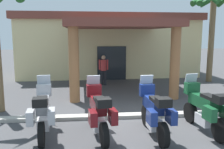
{
  "coord_description": "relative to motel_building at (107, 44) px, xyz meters",
  "views": [
    {
      "loc": [
        -1.41,
        -7.64,
        2.85
      ],
      "look_at": [
        -0.47,
        2.37,
        1.2
      ],
      "focal_mm": 39.61,
      "sensor_mm": 36.0,
      "label": 1
    }
  ],
  "objects": [
    {
      "name": "ground_plane",
      "position": [
        0.07,
        -10.15,
        -2.15
      ],
      "size": [
        80.0,
        80.0,
        0.0
      ],
      "primitive_type": "plane",
      "color": "#424244"
    },
    {
      "name": "motel_building",
      "position": [
        0.0,
        0.0,
        0.0
      ],
      "size": [
        12.35,
        11.18,
        4.18
      ],
      "rotation": [
        0.0,
        0.0,
        0.03
      ],
      "color": "beige",
      "rests_on": "ground_plane"
    },
    {
      "name": "motorcycle_silver",
      "position": [
        -2.65,
        -10.99,
        -1.45
      ],
      "size": [
        0.75,
        2.21,
        1.61
      ],
      "rotation": [
        0.0,
        0.0,
        1.68
      ],
      "color": "black",
      "rests_on": "ground_plane"
    },
    {
      "name": "motorcycle_maroon",
      "position": [
        -1.09,
        -11.18,
        -1.45
      ],
      "size": [
        0.81,
        2.21,
        1.61
      ],
      "rotation": [
        0.0,
        0.0,
        1.71
      ],
      "color": "black",
      "rests_on": "ground_plane"
    },
    {
      "name": "motorcycle_blue",
      "position": [
        0.46,
        -11.29,
        -1.45
      ],
      "size": [
        0.72,
        2.21,
        1.61
      ],
      "rotation": [
        0.0,
        0.0,
        1.62
      ],
      "color": "black",
      "rests_on": "ground_plane"
    },
    {
      "name": "motorcycle_green",
      "position": [
        2.01,
        -11.14,
        -1.45
      ],
      "size": [
        0.77,
        2.21,
        1.61
      ],
      "rotation": [
        0.0,
        0.0,
        1.69
      ],
      "color": "black",
      "rests_on": "ground_plane"
    },
    {
      "name": "pedestrian",
      "position": [
        -0.53,
        -4.12,
        -1.18
      ],
      "size": [
        0.53,
        0.32,
        1.68
      ],
      "rotation": [
        0.0,
        0.0,
        4.58
      ],
      "color": "black",
      "rests_on": "ground_plane"
    },
    {
      "name": "palm_tree_near_portico",
      "position": [
        5.91,
        -3.6,
        2.19
      ],
      "size": [
        2.61,
        2.67,
        5.77
      ],
      "color": "brown",
      "rests_on": "ground_plane"
    },
    {
      "name": "curb_strip",
      "position": [
        -0.32,
        -9.69,
        -2.09
      ],
      "size": [
        8.21,
        0.36,
        0.12
      ],
      "primitive_type": "cube",
      "color": "#ADA89E",
      "rests_on": "ground_plane"
    }
  ]
}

